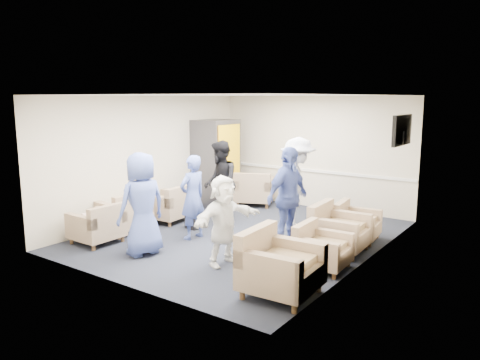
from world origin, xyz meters
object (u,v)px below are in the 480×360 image
Objects in this scene: armchair_right_midfar at (337,232)px; armchair_right_far at (355,224)px; armchair_left_far at (169,206)px; person_back_right at (298,184)px; vending_machine at (216,163)px; armchair_corner at (254,191)px; armchair_left_mid at (125,215)px; armchair_left_near at (98,226)px; armchair_right_near at (277,268)px; person_mid_right at (288,197)px; armchair_right_midnear at (320,250)px; person_front_right at (223,220)px; person_back_left at (220,183)px; person_front_left at (142,204)px; person_mid_left at (193,197)px.

armchair_right_far is (0.00, 0.83, -0.05)m from armchair_right_midfar.
armchair_left_far is 2.83m from person_back_right.
person_back_right reaches higher than armchair_right_midfar.
armchair_right_midfar reaches higher than armchair_right_far.
vending_machine reaches higher than person_back_right.
armchair_corner reaches higher than armchair_right_far.
armchair_left_mid is at bearing 106.33° from armchair_right_midfar.
armchair_left_near is at bearing 116.65° from armchair_right_midfar.
armchair_left_near is at bearing -3.70° from armchair_left_far.
person_back_right is (-1.31, 2.98, 0.56)m from armchair_right_near.
person_back_right is 1.04× the size of person_mid_right.
armchair_left_mid is (-0.15, 0.77, 0.03)m from armchair_left_near.
person_mid_right reaches higher than armchair_left_far.
person_back_right reaches higher than armchair_right_midnear.
armchair_left_far is 4.34m from armchair_right_near.
person_front_right is at bearing 101.32° from armchair_left_near.
person_back_right reaches higher than person_front_right.
armchair_right_midfar is 0.52× the size of person_back_left.
armchair_left_near is 0.68× the size of armchair_corner.
armchair_left_near is 2.63m from person_back_left.
armchair_right_near is 5.65m from vending_machine.
vending_machine reaches higher than person_front_left.
armchair_right_midfar is (3.76, 2.12, 0.03)m from armchair_left_near.
armchair_right_far is 0.40× the size of vending_machine.
armchair_left_far is 1.07× the size of armchair_right_far.
armchair_right_near is 3.01m from armchair_right_far.
armchair_right_far is 0.47× the size of person_back_left.
person_mid_left reaches higher than armchair_left_far.
person_front_left is 0.99× the size of person_back_left.
person_mid_left reaches higher than armchair_right_midnear.
armchair_right_near is (4.01, -0.83, 0.03)m from armchair_left_mid.
armchair_corner is at bearing 160.37° from armchair_left_far.
person_mid_right is (3.16, -1.95, -0.15)m from vending_machine.
person_mid_left is (1.44, -2.53, -0.26)m from vending_machine.
armchair_right_far is 1.38m from person_back_right.
armchair_corner is 3.09m from person_mid_left.
person_mid_right reaches higher than armchair_corner.
armchair_right_midnear is 0.94× the size of armchair_right_far.
armchair_left_mid is 3.31m from person_mid_right.
person_front_left is at bearing 130.59° from armchair_right_far.
person_mid_right is (1.92, -0.52, 0.02)m from person_back_left.
person_mid_left is 0.88× the size of person_mid_right.
person_back_right is (1.52, 0.57, 0.05)m from person_back_left.
armchair_right_near is 2.18m from armchair_right_midfar.
person_mid_left is (1.36, 0.48, 0.45)m from armchair_left_mid.
person_front_right is (-0.00, -2.45, -0.21)m from person_back_right.
person_back_right is (2.54, 2.92, 0.62)m from armchair_left_near.
armchair_right_near is 1.25m from armchair_right_midnear.
person_back_right is (2.57, 1.03, 0.60)m from armchair_left_far.
person_mid_right is at bearing 84.49° from armchair_left_far.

